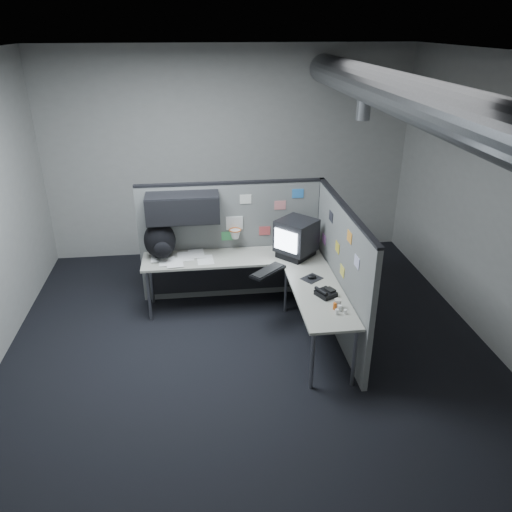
{
  "coord_description": "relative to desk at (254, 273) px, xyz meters",
  "views": [
    {
      "loc": [
        -0.51,
        -4.8,
        3.46
      ],
      "look_at": [
        0.12,
        0.35,
        1.02
      ],
      "focal_mm": 35.0,
      "sensor_mm": 36.0,
      "label": 1
    }
  ],
  "objects": [
    {
      "name": "cup",
      "position": [
        0.75,
        -1.12,
        0.17
      ],
      "size": [
        0.08,
        0.08,
        0.1
      ],
      "primitive_type": "cylinder",
      "rotation": [
        0.0,
        0.0,
        0.05
      ],
      "color": "beige",
      "rests_on": "desk"
    },
    {
      "name": "monitor",
      "position": [
        0.56,
        0.2,
        0.37
      ],
      "size": [
        0.61,
        0.61,
        0.49
      ],
      "rotation": [
        0.0,
        0.0,
        -0.03
      ],
      "color": "black",
      "rests_on": "desk"
    },
    {
      "name": "room",
      "position": [
        0.41,
        -0.7,
        1.48
      ],
      "size": [
        5.62,
        5.62,
        3.22
      ],
      "color": "black",
      "rests_on": "ground"
    },
    {
      "name": "mouse",
      "position": [
        0.63,
        -0.44,
        0.13
      ],
      "size": [
        0.29,
        0.28,
        0.05
      ],
      "rotation": [
        0.0,
        0.0,
        -0.17
      ],
      "color": "black",
      "rests_on": "desk"
    },
    {
      "name": "phone",
      "position": [
        0.69,
        -0.85,
        0.15
      ],
      "size": [
        0.25,
        0.26,
        0.09
      ],
      "rotation": [
        0.0,
        0.0,
        0.31
      ],
      "color": "black",
      "rests_on": "desk"
    },
    {
      "name": "backpack",
      "position": [
        -1.15,
        0.34,
        0.35
      ],
      "size": [
        0.43,
        0.4,
        0.49
      ],
      "rotation": [
        0.0,
        0.0,
        -0.13
      ],
      "color": "black",
      "rests_on": "desk"
    },
    {
      "name": "bottles",
      "position": [
        0.74,
        -1.19,
        0.15
      ],
      "size": [
        0.13,
        0.15,
        0.08
      ],
      "rotation": [
        0.0,
        0.0,
        0.24
      ],
      "color": "silver",
      "rests_on": "desk"
    },
    {
      "name": "partition_right",
      "position": [
        0.95,
        -0.49,
        0.21
      ],
      "size": [
        0.07,
        2.23,
        1.63
      ],
      "color": "slate",
      "rests_on": "ground"
    },
    {
      "name": "papers",
      "position": [
        -0.9,
        0.29,
        0.13
      ],
      "size": [
        0.81,
        0.54,
        0.02
      ],
      "rotation": [
        0.0,
        0.0,
        0.08
      ],
      "color": "white",
      "rests_on": "desk"
    },
    {
      "name": "partition_back",
      "position": [
        -0.4,
        0.53,
        0.38
      ],
      "size": [
        2.44,
        0.42,
        1.63
      ],
      "color": "slate",
      "rests_on": "ground"
    },
    {
      "name": "keyboard",
      "position": [
        0.14,
        -0.23,
        0.14
      ],
      "size": [
        0.48,
        0.46,
        0.04
      ],
      "rotation": [
        0.0,
        0.0,
        -0.04
      ],
      "color": "black",
      "rests_on": "desk"
    },
    {
      "name": "desk",
      "position": [
        0.0,
        0.0,
        0.0
      ],
      "size": [
        2.31,
        2.11,
        0.73
      ],
      "color": "#9F9E90",
      "rests_on": "ground"
    }
  ]
}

